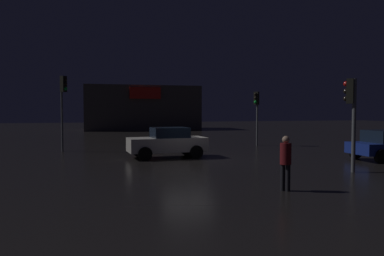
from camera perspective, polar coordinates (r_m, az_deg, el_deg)
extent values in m
plane|color=black|center=(18.89, -0.65, -4.76)|extent=(120.00, 120.00, 0.00)
cube|color=#4C4742|center=(48.82, -7.67, 3.01)|extent=(14.12, 6.93, 5.48)
cube|color=red|center=(45.29, -7.07, 5.26)|extent=(3.71, 0.24, 1.37)
cylinder|color=#595B60|center=(26.55, 9.80, 1.38)|extent=(0.12, 0.12, 3.72)
cube|color=black|center=(26.41, 9.69, 4.45)|extent=(0.41, 0.41, 0.89)
sphere|color=black|center=(26.27, 9.56, 5.04)|extent=(0.20, 0.20, 0.20)
sphere|color=black|center=(26.26, 9.56, 4.46)|extent=(0.20, 0.20, 0.20)
sphere|color=#19D13F|center=(26.26, 9.55, 3.88)|extent=(0.20, 0.20, 0.20)
cylinder|color=#595B60|center=(23.67, -19.02, 2.02)|extent=(0.12, 0.12, 4.47)
cube|color=black|center=(23.61, -18.81, 6.30)|extent=(0.41, 0.41, 0.94)
sphere|color=black|center=(23.52, -18.55, 7.01)|extent=(0.20, 0.20, 0.20)
sphere|color=black|center=(23.50, -18.53, 6.33)|extent=(0.20, 0.20, 0.20)
sphere|color=#19D13F|center=(23.48, -18.52, 5.64)|extent=(0.20, 0.20, 0.20)
cylinder|color=#595B60|center=(16.17, 23.22, 0.34)|extent=(0.16, 0.16, 3.69)
cube|color=black|center=(16.20, 22.76, 5.14)|extent=(0.41, 0.41, 0.98)
sphere|color=red|center=(16.24, 22.22, 6.19)|extent=(0.20, 0.20, 0.20)
sphere|color=black|center=(16.22, 22.20, 5.15)|extent=(0.20, 0.20, 0.20)
sphere|color=black|center=(16.21, 22.18, 4.11)|extent=(0.20, 0.20, 0.20)
cube|color=silver|center=(19.48, -3.79, -2.48)|extent=(4.04, 1.86, 0.71)
cube|color=black|center=(19.47, -3.38, -0.67)|extent=(1.88, 1.58, 0.52)
cylinder|color=black|center=(18.42, -7.09, -3.90)|extent=(0.69, 0.25, 0.68)
cylinder|color=black|center=(20.04, -8.01, -3.38)|extent=(0.69, 0.25, 0.68)
cylinder|color=black|center=(19.10, 0.64, -3.65)|extent=(0.69, 0.25, 0.68)
cylinder|color=black|center=(20.66, -0.85, -3.17)|extent=(0.69, 0.25, 0.68)
cylinder|color=black|center=(20.90, 23.44, -3.35)|extent=(0.67, 0.25, 0.66)
cylinder|color=black|center=(19.46, 26.66, -3.85)|extent=(0.67, 0.25, 0.66)
cylinder|color=black|center=(11.86, 14.28, -7.30)|extent=(0.14, 0.14, 0.81)
cylinder|color=black|center=(11.90, 13.53, -7.26)|extent=(0.14, 0.14, 0.81)
cylinder|color=maroon|center=(11.78, 13.94, -3.79)|extent=(0.48, 0.48, 0.64)
sphere|color=tan|center=(11.74, 13.97, -1.70)|extent=(0.22, 0.22, 0.22)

